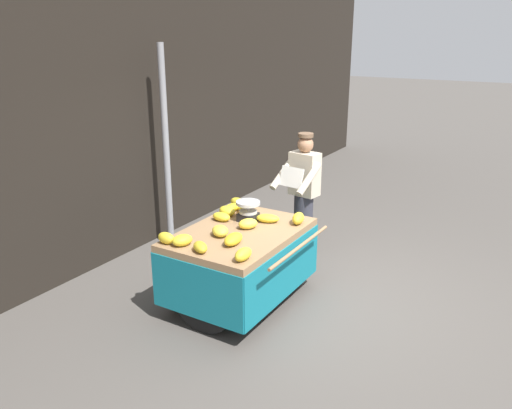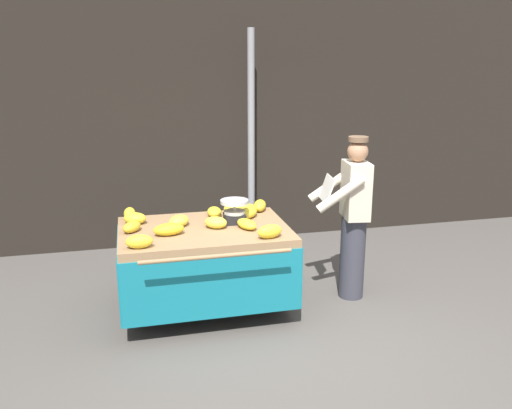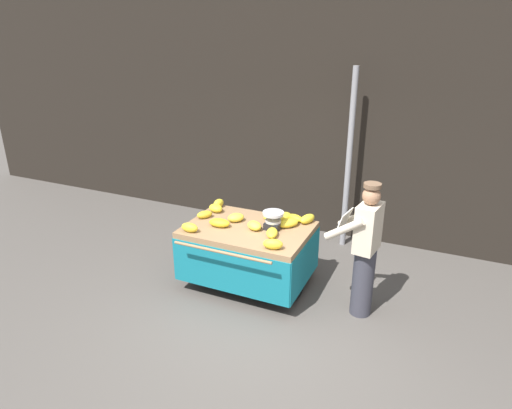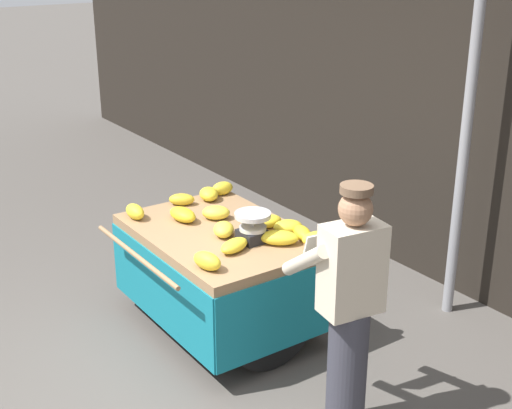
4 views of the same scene
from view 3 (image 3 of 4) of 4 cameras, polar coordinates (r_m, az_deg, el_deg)
ground_plane at (r=5.50m, az=0.87°, el=-15.63°), size 60.00×60.00×0.00m
back_wall at (r=7.42m, az=10.62°, el=10.96°), size 16.00×0.24×4.01m
street_pole at (r=7.05m, az=11.77°, el=5.41°), size 0.09×0.09×2.83m
banana_cart at (r=6.01m, az=-1.02°, el=-4.90°), size 1.65×1.34×0.88m
weighing_scale at (r=5.82m, az=2.21°, el=-2.03°), size 0.28×0.28×0.24m
banana_bunch_0 at (r=5.64m, az=2.06°, el=-3.64°), size 0.22×0.30×0.09m
banana_bunch_1 at (r=6.39m, az=-5.18°, el=-0.46°), size 0.27×0.23×0.12m
banana_bunch_2 at (r=6.05m, az=6.59°, el=-1.83°), size 0.21×0.29×0.12m
banana_bunch_3 at (r=5.31m, az=2.17°, el=-5.08°), size 0.26×0.18×0.13m
banana_bunch_4 at (r=6.21m, az=-6.59°, el=-1.28°), size 0.23×0.25×0.10m
banana_bunch_5 at (r=5.91m, az=-4.69°, el=-2.35°), size 0.30×0.19×0.11m
banana_bunch_6 at (r=6.12m, az=1.74°, el=-1.47°), size 0.16×0.24×0.10m
banana_bunch_7 at (r=6.10m, az=3.59°, el=-1.54°), size 0.24×0.28×0.11m
banana_bunch_8 at (r=6.08m, az=5.01°, el=-1.73°), size 0.27×0.19×0.10m
banana_bunch_9 at (r=6.06m, az=-2.59°, el=-1.68°), size 0.28×0.29×0.11m
banana_bunch_10 at (r=5.81m, az=-8.49°, el=-2.92°), size 0.24×0.13×0.12m
banana_bunch_11 at (r=5.81m, az=-0.22°, el=-2.71°), size 0.27×0.25×0.11m
banana_bunch_12 at (r=5.90m, az=4.13°, el=-2.39°), size 0.32×0.33×0.11m
banana_bunch_13 at (r=6.55m, az=-4.82°, el=0.15°), size 0.13×0.21×0.12m
vendor_person at (r=5.48m, az=13.72°, el=-5.68°), size 0.62×0.57×1.71m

